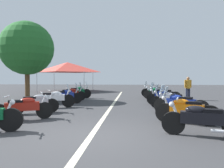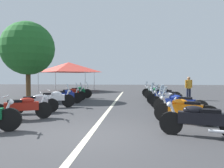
# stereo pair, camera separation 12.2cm
# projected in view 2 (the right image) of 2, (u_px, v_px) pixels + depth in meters

# --- Properties ---
(ground_plane) EXTENTS (80.00, 80.00, 0.00)m
(ground_plane) POSITION_uv_depth(u_px,v_px,m) (88.00, 136.00, 5.59)
(ground_plane) COLOR #38383A
(lane_centre_stripe) EXTENTS (22.95, 0.16, 0.01)m
(lane_centre_stripe) POSITION_uv_depth(u_px,v_px,m) (112.00, 106.00, 11.45)
(lane_centre_stripe) COLOR beige
(lane_centre_stripe) RESTS_ON ground_plane
(motorcycle_left_row_1) EXTENTS (1.15, 1.96, 0.99)m
(motorcycle_left_row_1) POSITION_uv_depth(u_px,v_px,m) (22.00, 107.00, 7.78)
(motorcycle_left_row_1) COLOR black
(motorcycle_left_row_1) RESTS_ON ground_plane
(motorcycle_left_row_2) EXTENTS (1.14, 1.80, 0.98)m
(motorcycle_left_row_2) POSITION_uv_depth(u_px,v_px,m) (35.00, 103.00, 9.21)
(motorcycle_left_row_2) COLOR black
(motorcycle_left_row_2) RESTS_ON ground_plane
(motorcycle_left_row_3) EXTENTS (0.93, 2.14, 1.22)m
(motorcycle_left_row_3) POSITION_uv_depth(u_px,v_px,m) (53.00, 98.00, 10.91)
(motorcycle_left_row_3) COLOR black
(motorcycle_left_row_3) RESTS_ON ground_plane
(motorcycle_left_row_4) EXTENTS (0.89, 1.98, 1.20)m
(motorcycle_left_row_4) POSITION_uv_depth(u_px,v_px,m) (65.00, 96.00, 12.64)
(motorcycle_left_row_4) COLOR black
(motorcycle_left_row_4) RESTS_ON ground_plane
(motorcycle_left_row_5) EXTENTS (0.96, 2.00, 1.20)m
(motorcycle_left_row_5) POSITION_uv_depth(u_px,v_px,m) (71.00, 94.00, 14.19)
(motorcycle_left_row_5) COLOR black
(motorcycle_left_row_5) RESTS_ON ground_plane
(motorcycle_left_row_6) EXTENTS (0.84, 1.98, 1.23)m
(motorcycle_left_row_6) POSITION_uv_depth(u_px,v_px,m) (78.00, 92.00, 15.85)
(motorcycle_left_row_6) COLOR black
(motorcycle_left_row_6) RESTS_ON ground_plane
(motorcycle_right_row_0) EXTENTS (0.85, 2.06, 0.99)m
(motorcycle_right_row_0) POSITION_uv_depth(u_px,v_px,m) (200.00, 119.00, 5.53)
(motorcycle_right_row_0) COLOR black
(motorcycle_right_row_0) RESTS_ON ground_plane
(motorcycle_right_row_1) EXTENTS (0.97, 1.98, 1.22)m
(motorcycle_right_row_1) POSITION_uv_depth(u_px,v_px,m) (184.00, 110.00, 7.07)
(motorcycle_right_row_1) COLOR black
(motorcycle_right_row_1) RESTS_ON ground_plane
(motorcycle_right_row_2) EXTENTS (1.15, 2.04, 1.22)m
(motorcycle_right_row_2) POSITION_uv_depth(u_px,v_px,m) (179.00, 104.00, 8.71)
(motorcycle_right_row_2) COLOR black
(motorcycle_right_row_2) RESTS_ON ground_plane
(motorcycle_right_row_3) EXTENTS (0.94, 2.05, 1.19)m
(motorcycle_right_row_3) POSITION_uv_depth(u_px,v_px,m) (171.00, 100.00, 10.44)
(motorcycle_right_row_3) COLOR black
(motorcycle_right_row_3) RESTS_ON ground_plane
(motorcycle_right_row_4) EXTENTS (0.90, 2.01, 1.20)m
(motorcycle_right_row_4) POSITION_uv_depth(u_px,v_px,m) (165.00, 97.00, 11.90)
(motorcycle_right_row_4) COLOR black
(motorcycle_right_row_4) RESTS_ON ground_plane
(motorcycle_right_row_5) EXTENTS (1.08, 2.05, 1.22)m
(motorcycle_right_row_5) POSITION_uv_depth(u_px,v_px,m) (163.00, 94.00, 13.65)
(motorcycle_right_row_5) COLOR black
(motorcycle_right_row_5) RESTS_ON ground_plane
(motorcycle_right_row_6) EXTENTS (1.03, 1.93, 0.98)m
(motorcycle_right_row_6) POSITION_uv_depth(u_px,v_px,m) (158.00, 93.00, 15.21)
(motorcycle_right_row_6) COLOR black
(motorcycle_right_row_6) RESTS_ON ground_plane
(motorcycle_right_row_7) EXTENTS (0.89, 2.11, 1.22)m
(motorcycle_right_row_7) POSITION_uv_depth(u_px,v_px,m) (155.00, 91.00, 16.76)
(motorcycle_right_row_7) COLOR black
(motorcycle_right_row_7) RESTS_ON ground_plane
(bystander_0) EXTENTS (0.32, 0.51, 1.58)m
(bystander_0) POSITION_uv_depth(u_px,v_px,m) (189.00, 86.00, 14.63)
(bystander_0) COLOR #1E2338
(bystander_0) RESTS_ON ground_plane
(roadside_tree_0) EXTENTS (3.67, 3.67, 5.38)m
(roadside_tree_0) POSITION_uv_depth(u_px,v_px,m) (28.00, 48.00, 14.90)
(roadside_tree_0) COLOR brown
(roadside_tree_0) RESTS_ON ground_plane
(event_tent) EXTENTS (5.34, 5.34, 3.20)m
(event_tent) POSITION_uv_depth(u_px,v_px,m) (69.00, 67.00, 23.72)
(event_tent) COLOR #E54C3F
(event_tent) RESTS_ON ground_plane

